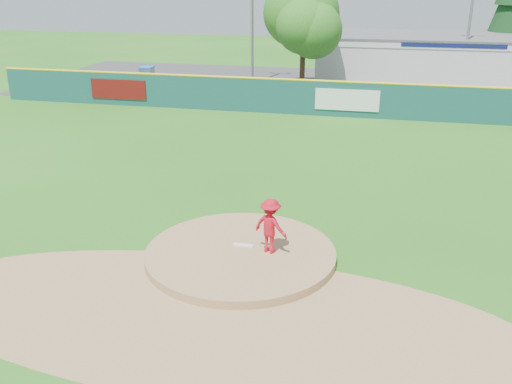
% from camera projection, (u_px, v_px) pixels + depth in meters
% --- Properties ---
extents(ground, '(120.00, 120.00, 0.00)m').
position_uv_depth(ground, '(241.00, 258.00, 16.50)').
color(ground, '#286B19').
rests_on(ground, ground).
extents(pitchers_mound, '(5.50, 5.50, 0.50)m').
position_uv_depth(pitchers_mound, '(241.00, 258.00, 16.50)').
color(pitchers_mound, '#9E774C').
rests_on(pitchers_mound, ground).
extents(pitching_rubber, '(0.60, 0.15, 0.04)m').
position_uv_depth(pitching_rubber, '(243.00, 245.00, 16.68)').
color(pitching_rubber, white).
rests_on(pitching_rubber, pitchers_mound).
extents(infield_dirt_arc, '(15.40, 15.40, 0.01)m').
position_uv_depth(infield_dirt_arc, '(210.00, 315.00, 13.77)').
color(infield_dirt_arc, '#9E774C').
rests_on(infield_dirt_arc, ground).
extents(parking_lot, '(44.00, 16.00, 0.02)m').
position_uv_depth(parking_lot, '(333.00, 87.00, 41.04)').
color(parking_lot, '#38383A').
rests_on(parking_lot, ground).
extents(pitcher, '(1.19, 0.96, 1.62)m').
position_uv_depth(pitcher, '(271.00, 226.00, 16.06)').
color(pitcher, red).
rests_on(pitcher, pitchers_mound).
extents(van, '(4.50, 2.40, 1.20)m').
position_uv_depth(van, '(267.00, 93.00, 35.72)').
color(van, white).
rests_on(van, parking_lot).
extents(pool_building_grp, '(15.20, 8.20, 3.31)m').
position_uv_depth(pool_building_grp, '(419.00, 57.00, 43.74)').
color(pool_building_grp, silver).
rests_on(pool_building_grp, ground).
extents(fence_banners, '(17.56, 0.04, 1.20)m').
position_uv_depth(fence_banners, '(228.00, 94.00, 33.54)').
color(fence_banners, '#620F0E').
rests_on(fence_banners, ground).
extents(playground_slide, '(0.91, 2.56, 1.41)m').
position_uv_depth(playground_slide, '(147.00, 76.00, 40.96)').
color(playground_slide, blue).
rests_on(playground_slide, ground).
extents(outfield_fence, '(40.00, 0.14, 2.07)m').
position_uv_depth(outfield_fence, '(319.00, 97.00, 32.47)').
color(outfield_fence, '#164746').
rests_on(outfield_fence, ground).
extents(deciduous_tree, '(5.60, 5.60, 7.36)m').
position_uv_depth(deciduous_tree, '(304.00, 23.00, 38.00)').
color(deciduous_tree, '#382314').
rests_on(deciduous_tree, ground).
extents(light_pole_right, '(1.75, 0.25, 10.00)m').
position_uv_depth(light_pole_right, '(472.00, 6.00, 38.99)').
color(light_pole_right, gray).
rests_on(light_pole_right, ground).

